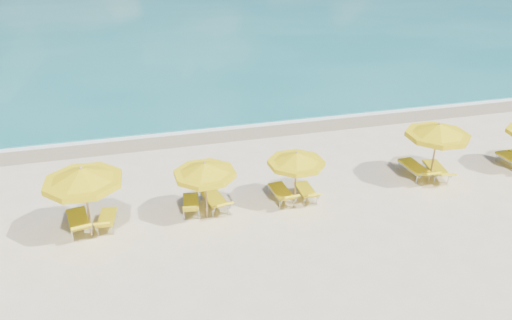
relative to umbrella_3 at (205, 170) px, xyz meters
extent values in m
plane|color=beige|center=(2.29, 0.23, -1.91)|extent=(120.00, 120.00, 0.00)
cube|color=#146E71|center=(2.29, 48.23, -1.91)|extent=(120.00, 80.00, 0.30)
cube|color=tan|center=(2.29, 7.63, -1.91)|extent=(120.00, 2.60, 0.01)
cube|color=white|center=(2.29, 8.43, -1.91)|extent=(120.00, 1.20, 0.03)
cube|color=white|center=(-3.71, 17.23, -1.91)|extent=(14.00, 0.36, 0.05)
cube|color=white|center=(10.29, 24.23, -1.91)|extent=(18.00, 0.30, 0.05)
cylinder|color=tan|center=(-3.98, -0.10, -0.66)|extent=(0.08, 0.08, 2.51)
cone|color=yellow|center=(-3.98, -0.10, 0.40)|extent=(3.27, 3.27, 0.50)
cylinder|color=yellow|center=(-3.98, -0.10, 0.15)|extent=(3.30, 3.30, 0.20)
sphere|color=tan|center=(-3.98, -0.10, 0.66)|extent=(0.11, 0.11, 0.11)
cylinder|color=tan|center=(0.00, 0.00, -0.84)|extent=(0.07, 0.07, 2.15)
cone|color=yellow|center=(0.00, 0.00, 0.06)|extent=(2.82, 2.82, 0.43)
cylinder|color=yellow|center=(0.00, 0.00, -0.15)|extent=(2.84, 2.84, 0.17)
sphere|color=tan|center=(0.00, 0.00, 0.28)|extent=(0.10, 0.10, 0.10)
cylinder|color=tan|center=(3.38, 0.12, -0.88)|extent=(0.06, 0.06, 2.07)
cone|color=yellow|center=(3.38, 0.12, -0.01)|extent=(2.68, 2.68, 0.41)
cylinder|color=yellow|center=(3.38, 0.12, -0.21)|extent=(2.70, 2.70, 0.17)
sphere|color=tan|center=(3.38, 0.12, 0.20)|extent=(0.09, 0.09, 0.09)
cylinder|color=tan|center=(9.35, 0.40, -0.69)|extent=(0.08, 0.08, 2.45)
cone|color=yellow|center=(9.35, 0.40, 0.34)|extent=(3.23, 3.23, 0.49)
cylinder|color=yellow|center=(9.35, 0.40, 0.10)|extent=(3.26, 3.26, 0.20)
sphere|color=tan|center=(9.35, 0.40, 0.59)|extent=(0.11, 0.11, 0.11)
cube|color=yellow|center=(-4.41, 0.43, -1.50)|extent=(0.89, 1.53, 0.09)
cube|color=yellow|center=(-4.23, -0.53, -1.29)|extent=(0.74, 0.70, 0.48)
cube|color=yellow|center=(-3.44, 0.37, -1.56)|extent=(0.70, 1.28, 0.08)
cube|color=yellow|center=(-3.55, -0.43, -1.36)|extent=(0.60, 0.53, 0.45)
cube|color=yellow|center=(-0.48, 0.62, -1.55)|extent=(0.71, 1.32, 0.08)
cube|color=yellow|center=(-0.58, -0.21, -1.34)|extent=(0.62, 0.54, 0.47)
cube|color=yellow|center=(0.37, 0.67, -1.51)|extent=(0.86, 1.50, 0.09)
cube|color=yellow|center=(0.54, -0.29, -1.31)|extent=(0.72, 0.69, 0.45)
cube|color=yellow|center=(2.94, 0.50, -1.53)|extent=(0.66, 1.36, 0.08)
cube|color=yellow|center=(2.99, -0.40, -1.33)|extent=(0.62, 0.57, 0.46)
cube|color=yellow|center=(3.91, 0.44, -1.56)|extent=(0.57, 1.23, 0.08)
cube|color=yellow|center=(3.90, -0.40, -1.38)|extent=(0.55, 0.51, 0.41)
cube|color=yellow|center=(8.92, 1.02, -1.49)|extent=(0.71, 1.48, 0.09)
cube|color=yellow|center=(8.97, -0.01, -1.34)|extent=(0.68, 0.68, 0.39)
cube|color=yellow|center=(9.75, 0.70, -1.51)|extent=(0.87, 1.47, 0.08)
cube|color=yellow|center=(9.56, -0.26, -1.36)|extent=(0.72, 0.72, 0.37)
cube|color=yellow|center=(13.45, 0.64, -1.52)|extent=(0.66, 1.39, 0.08)
camera|label=1|loc=(-2.25, -15.20, 7.84)|focal=35.00mm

